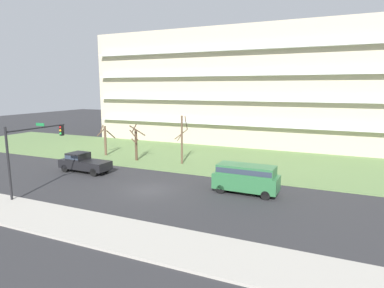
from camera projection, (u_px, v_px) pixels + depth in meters
The scene contains 10 objects.
ground at pixel (149, 190), 27.61m from camera, with size 160.00×160.00×0.00m, color #2D2D30.
sidewalk_curb_near at pixel (82, 225), 20.40m from camera, with size 80.00×4.00×0.15m, color #ADA89E.
grass_lawn_strip at pixel (210, 158), 40.19m from camera, with size 80.00×16.00×0.08m, color #66844C.
apartment_building at pixel (242, 88), 51.15m from camera, with size 45.77×12.49×16.97m.
tree_far_left at pixel (105, 139), 41.25m from camera, with size 1.77×1.82×3.91m.
tree_left at pixel (136, 142), 38.18m from camera, with size 1.81×1.80×4.35m.
tree_center at pixel (182, 139), 36.50m from camera, with size 1.69×1.51×5.47m.
pickup_black_near_left at pixel (83, 162), 33.45m from camera, with size 5.45×2.13×1.95m.
van_green_center_left at pixel (246, 177), 26.56m from camera, with size 5.24×2.11×2.36m.
traffic_signal_mast at pixel (31, 146), 26.09m from camera, with size 0.90×5.71×5.68m.
Camera 1 is at (14.13, -22.76, 8.50)m, focal length 30.83 mm.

